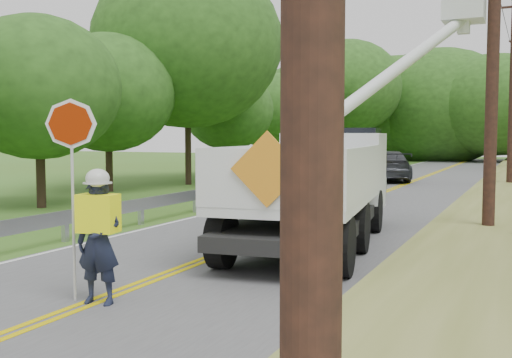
% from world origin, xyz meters
% --- Properties ---
extents(ground, '(140.00, 140.00, 0.00)m').
position_xyz_m(ground, '(0.00, 0.00, 0.00)').
color(ground, '#41601D').
rests_on(ground, ground).
extents(road, '(7.20, 96.00, 0.03)m').
position_xyz_m(road, '(0.00, 14.00, 0.01)').
color(road, '#505052').
rests_on(road, ground).
extents(guardrail, '(0.18, 48.00, 0.77)m').
position_xyz_m(guardrail, '(-4.02, 14.91, 0.55)').
color(guardrail, '#A4A7AC').
rests_on(guardrail, ground).
extents(utility_poles, '(1.60, 43.30, 10.00)m').
position_xyz_m(utility_poles, '(5.00, 17.02, 5.27)').
color(utility_poles, black).
rests_on(utility_poles, ground).
extents(treeline_left, '(10.91, 55.05, 11.56)m').
position_xyz_m(treeline_left, '(-10.16, 31.11, 6.19)').
color(treeline_left, '#332319').
rests_on(treeline_left, ground).
extents(treeline_horizon, '(55.45, 13.87, 12.04)m').
position_xyz_m(treeline_horizon, '(-1.07, 56.26, 5.50)').
color(treeline_horizon, '#244518').
rests_on(treeline_horizon, ground).
extents(flagger, '(1.15, 0.56, 3.06)m').
position_xyz_m(flagger, '(0.14, 0.19, 1.11)').
color(flagger, '#191E33').
rests_on(flagger, road).
extents(bucket_truck, '(5.16, 8.10, 7.50)m').
position_xyz_m(bucket_truck, '(1.48, 7.30, 1.69)').
color(bucket_truck, black).
rests_on(bucket_truck, road).
extents(suv_silver, '(4.64, 6.76, 1.72)m').
position_xyz_m(suv_silver, '(-1.45, 14.49, 0.88)').
color(suv_silver, '#B1B5B8').
rests_on(suv_silver, road).
extents(suv_darkgrey, '(4.15, 6.26, 1.69)m').
position_xyz_m(suv_darkgrey, '(-1.49, 26.30, 0.86)').
color(suv_darkgrey, '#313338').
rests_on(suv_darkgrey, road).
extents(stop_sign_permanent, '(0.39, 0.27, 2.11)m').
position_xyz_m(stop_sign_permanent, '(-4.68, 17.33, 1.36)').
color(stop_sign_permanent, '#A4A7AC').
rests_on(stop_sign_permanent, ground).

